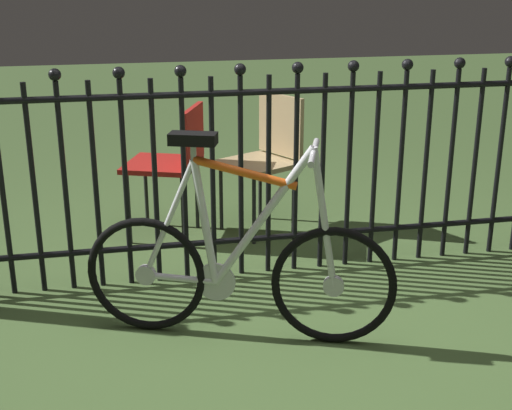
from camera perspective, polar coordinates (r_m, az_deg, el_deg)
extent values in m
plane|color=#466231|center=(3.31, 2.92, -10.00)|extent=(20.00, 20.00, 0.00)
cylinder|color=black|center=(3.66, -20.02, 0.92)|extent=(0.03, 0.03, 1.08)
cylinder|color=black|center=(3.64, -17.69, 1.08)|extent=(0.03, 0.03, 1.08)
cylinder|color=black|center=(3.62, -15.34, 1.24)|extent=(0.03, 0.03, 1.08)
sphere|color=black|center=(3.50, -16.15, 10.21)|extent=(0.06, 0.06, 0.06)
cylinder|color=black|center=(3.62, -12.98, 1.40)|extent=(0.03, 0.03, 1.08)
cylinder|color=black|center=(3.62, -10.61, 1.56)|extent=(0.03, 0.03, 1.08)
sphere|color=black|center=(3.49, -11.18, 10.56)|extent=(0.06, 0.06, 0.06)
cylinder|color=black|center=(3.62, -8.25, 1.72)|extent=(0.03, 0.03, 1.08)
cylinder|color=black|center=(3.63, -5.89, 1.87)|extent=(0.03, 0.03, 1.08)
sphere|color=black|center=(3.51, -6.21, 10.84)|extent=(0.06, 0.06, 0.06)
cylinder|color=black|center=(3.65, -3.56, 2.02)|extent=(0.03, 0.03, 1.08)
cylinder|color=black|center=(3.67, -1.25, 2.16)|extent=(0.03, 0.03, 1.08)
sphere|color=black|center=(3.55, -1.31, 11.04)|extent=(0.06, 0.06, 0.06)
cylinder|color=black|center=(3.70, 1.03, 2.30)|extent=(0.03, 0.03, 1.08)
cylinder|color=black|center=(3.74, 3.27, 2.43)|extent=(0.03, 0.03, 1.08)
sphere|color=black|center=(3.62, 3.44, 11.15)|extent=(0.06, 0.06, 0.06)
cylinder|color=black|center=(3.78, 5.46, 2.56)|extent=(0.03, 0.03, 1.08)
cylinder|color=black|center=(3.83, 7.61, 2.68)|extent=(0.03, 0.03, 1.08)
sphere|color=black|center=(3.71, 7.99, 11.19)|extent=(0.06, 0.06, 0.06)
cylinder|color=black|center=(3.88, 9.70, 2.79)|extent=(0.03, 0.03, 1.08)
cylinder|color=black|center=(3.93, 11.73, 2.89)|extent=(0.03, 0.03, 1.08)
sphere|color=black|center=(3.82, 12.30, 11.17)|extent=(0.06, 0.06, 0.06)
cylinder|color=black|center=(4.00, 13.70, 2.99)|extent=(0.03, 0.03, 1.08)
cylinder|color=black|center=(4.06, 15.61, 3.08)|extent=(0.03, 0.03, 1.08)
sphere|color=black|center=(3.95, 16.34, 11.09)|extent=(0.06, 0.06, 0.06)
cylinder|color=black|center=(4.13, 17.46, 3.17)|extent=(0.03, 0.03, 1.08)
cylinder|color=black|center=(4.21, 19.25, 3.25)|extent=(0.03, 0.03, 1.08)
sphere|color=black|center=(4.10, 20.11, 10.97)|extent=(0.06, 0.06, 0.06)
cylinder|color=black|center=(3.81, 0.43, -2.74)|extent=(3.82, 0.03, 0.03)
cylinder|color=black|center=(3.59, 0.46, 9.24)|extent=(3.82, 0.03, 0.03)
torus|color=black|center=(3.21, -9.00, -5.67)|extent=(0.53, 0.22, 0.55)
cylinder|color=silver|center=(3.21, -9.00, -5.67)|extent=(0.10, 0.06, 0.09)
torus|color=black|center=(3.08, 6.37, -6.61)|extent=(0.53, 0.22, 0.55)
cylinder|color=silver|center=(3.08, 6.37, -6.61)|extent=(0.10, 0.06, 0.09)
cylinder|color=silver|center=(2.99, 0.56, -1.03)|extent=(0.44, 0.19, 0.65)
cylinder|color=#EA5914|center=(2.94, -0.91, 2.65)|extent=(0.43, 0.19, 0.14)
cylinder|color=silver|center=(3.04, -4.20, -1.43)|extent=(0.13, 0.07, 0.57)
cylinder|color=silver|center=(3.17, -6.19, -5.98)|extent=(0.31, 0.14, 0.04)
cylinder|color=silver|center=(3.08, -7.14, -1.15)|extent=(0.25, 0.11, 0.56)
cylinder|color=silver|center=(2.97, 5.60, -1.14)|extent=(0.13, 0.07, 0.62)
cylinder|color=silver|center=(2.88, 4.77, 4.53)|extent=(0.03, 0.03, 0.02)
cylinder|color=silver|center=(2.88, 4.77, 4.33)|extent=(0.16, 0.39, 0.03)
cylinder|color=silver|center=(2.96, -5.15, 4.39)|extent=(0.03, 0.03, 0.07)
cube|color=black|center=(2.95, -5.18, 5.42)|extent=(0.22, 0.15, 0.05)
cylinder|color=silver|center=(3.14, -3.32, -6.29)|extent=(0.17, 0.07, 0.18)
cylinder|color=black|center=(4.26, -10.38, -0.31)|extent=(0.02, 0.02, 0.45)
cylinder|color=black|center=(4.56, -8.98, 1.06)|extent=(0.02, 0.02, 0.45)
cylinder|color=black|center=(4.16, -5.99, -0.56)|extent=(0.02, 0.02, 0.45)
cylinder|color=black|center=(4.47, -4.86, 0.85)|extent=(0.02, 0.02, 0.45)
cube|color=#A51E19|center=(4.29, -7.69, 3.30)|extent=(0.55, 0.55, 0.03)
cube|color=#A51E19|center=(4.19, -5.16, 5.71)|extent=(0.17, 0.38, 0.34)
cylinder|color=black|center=(4.19, -0.16, -0.45)|extent=(0.02, 0.02, 0.43)
cylinder|color=black|center=(4.43, -2.87, 0.61)|extent=(0.02, 0.02, 0.43)
cylinder|color=black|center=(4.39, 3.10, 0.45)|extent=(0.02, 0.02, 0.43)
cylinder|color=black|center=(4.62, 0.34, 1.42)|extent=(0.02, 0.02, 0.43)
cube|color=tan|center=(4.34, 0.10, 3.40)|extent=(0.55, 0.55, 0.03)
cube|color=tan|center=(4.41, 2.04, 6.56)|extent=(0.21, 0.36, 0.38)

